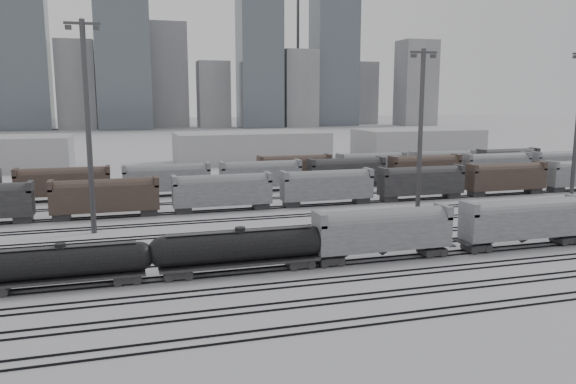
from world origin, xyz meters
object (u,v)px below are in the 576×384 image
object	(u,v)px
tank_car_a	(62,264)
hopper_car_b	(524,219)
tank_car_b	(240,248)
light_mast_c	(420,135)
hopper_car_a	(383,230)

from	to	relation	value
tank_car_a	hopper_car_b	world-z (taller)	hopper_car_b
tank_car_b	light_mast_c	distance (m)	31.29
hopper_car_a	light_mast_c	size ratio (longest dim) A/B	0.65
hopper_car_a	light_mast_c	distance (m)	19.38
tank_car_b	hopper_car_a	xyz separation A→B (m)	(15.41, 0.00, 0.78)
tank_car_b	light_mast_c	size ratio (longest dim) A/B	0.77
tank_car_a	light_mast_c	distance (m)	46.19
tank_car_a	tank_car_b	size ratio (longest dim) A/B	0.92
tank_car_b	light_mast_c	bearing A→B (deg)	25.57
tank_car_b	hopper_car_a	distance (m)	15.43
tank_car_a	hopper_car_a	bearing A→B (deg)	0.00
hopper_car_a	hopper_car_b	xyz separation A→B (m)	(17.74, 0.00, 0.07)
tank_car_a	hopper_car_a	world-z (taller)	hopper_car_a
tank_car_b	hopper_car_b	xyz separation A→B (m)	(33.15, 0.00, 0.85)
hopper_car_a	light_mast_c	xyz separation A→B (m)	(11.40, 12.82, 9.02)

